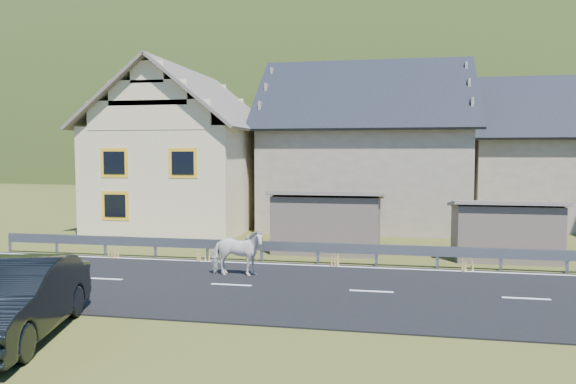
# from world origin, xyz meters

# --- Properties ---
(ground) EXTENTS (160.00, 160.00, 0.00)m
(ground) POSITION_xyz_m (0.00, 0.00, 0.00)
(ground) COLOR #3A3D17
(ground) RESTS_ON ground
(road) EXTENTS (60.00, 7.00, 0.04)m
(road) POSITION_xyz_m (0.00, 0.00, 0.02)
(road) COLOR black
(road) RESTS_ON ground
(lane_markings) EXTENTS (60.00, 6.60, 0.01)m
(lane_markings) POSITION_xyz_m (0.00, 0.00, 0.04)
(lane_markings) COLOR silver
(lane_markings) RESTS_ON road
(guardrail) EXTENTS (28.10, 0.09, 0.75)m
(guardrail) POSITION_xyz_m (-0.00, 3.68, 0.56)
(guardrail) COLOR #93969B
(guardrail) RESTS_ON ground
(shed_left) EXTENTS (4.30, 3.30, 2.40)m
(shed_left) POSITION_xyz_m (-2.00, 6.50, 1.10)
(shed_left) COLOR #716255
(shed_left) RESTS_ON ground
(shed_right) EXTENTS (3.80, 2.90, 2.20)m
(shed_right) POSITION_xyz_m (4.50, 6.00, 1.00)
(shed_right) COLOR #716255
(shed_right) RESTS_ON ground
(house_cream) EXTENTS (7.80, 9.80, 8.30)m
(house_cream) POSITION_xyz_m (-10.00, 12.00, 4.36)
(house_cream) COLOR beige
(house_cream) RESTS_ON ground
(house_stone_a) EXTENTS (10.80, 9.80, 8.90)m
(house_stone_a) POSITION_xyz_m (-1.00, 15.00, 4.63)
(house_stone_a) COLOR gray
(house_stone_a) RESTS_ON ground
(house_stone_b) EXTENTS (9.80, 8.80, 8.10)m
(house_stone_b) POSITION_xyz_m (9.00, 17.00, 4.24)
(house_stone_b) COLOR gray
(house_stone_b) RESTS_ON ground
(mountain) EXTENTS (440.00, 280.00, 260.00)m
(mountain) POSITION_xyz_m (5.00, 180.00, -20.00)
(mountain) COLOR #273A14
(mountain) RESTS_ON ground
(conifer_patch) EXTENTS (76.00, 50.00, 28.00)m
(conifer_patch) POSITION_xyz_m (-55.00, 110.00, 6.00)
(conifer_patch) COLOR black
(conifer_patch) RESTS_ON ground
(horse) EXTENTS (0.87, 1.77, 1.47)m
(horse) POSITION_xyz_m (-4.18, 1.20, 0.77)
(horse) COLOR silver
(horse) RESTS_ON road
(car) EXTENTS (2.85, 5.16, 1.61)m
(car) POSITION_xyz_m (-7.08, -5.23, 0.81)
(car) COLOR black
(car) RESTS_ON ground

